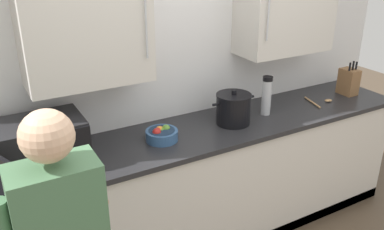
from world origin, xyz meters
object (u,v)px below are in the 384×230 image
(fruit_bowl, at_px, (162,134))
(microwave_oven, at_px, (32,146))
(thermos_flask, at_px, (267,95))
(wooden_spoon, at_px, (321,101))
(stock_pot, at_px, (233,109))
(knife_block, at_px, (348,81))

(fruit_bowl, bearing_deg, microwave_oven, 177.17)
(microwave_oven, bearing_deg, thermos_flask, -1.00)
(thermos_flask, relative_size, wooden_spoon, 1.30)
(stock_pot, xyz_separation_m, fruit_bowl, (-0.56, 0.00, -0.07))
(stock_pot, distance_m, wooden_spoon, 0.85)
(microwave_oven, xyz_separation_m, knife_block, (2.53, -0.03, -0.03))
(microwave_oven, xyz_separation_m, thermos_flask, (1.65, -0.03, 0.01))
(thermos_flask, bearing_deg, stock_pot, -177.51)
(microwave_oven, bearing_deg, wooden_spoon, -1.59)
(knife_block, height_order, stock_pot, knife_block)
(microwave_oven, xyz_separation_m, wooden_spoon, (2.19, -0.06, -0.13))
(fruit_bowl, xyz_separation_m, wooden_spoon, (1.40, -0.02, -0.03))
(microwave_oven, relative_size, fruit_bowl, 3.35)
(thermos_flask, relative_size, fruit_bowl, 1.39)
(stock_pot, distance_m, fruit_bowl, 0.56)
(fruit_bowl, distance_m, wooden_spoon, 1.40)
(microwave_oven, height_order, stock_pot, microwave_oven)
(thermos_flask, bearing_deg, fruit_bowl, -179.33)
(knife_block, xyz_separation_m, stock_pot, (-1.18, -0.02, -0.00))
(microwave_oven, bearing_deg, knife_block, -0.57)
(microwave_oven, relative_size, knife_block, 2.43)
(knife_block, height_order, thermos_flask, thermos_flask)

